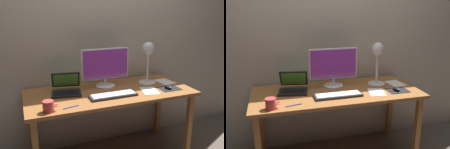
% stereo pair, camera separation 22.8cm
% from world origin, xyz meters
% --- Properties ---
extents(back_wall, '(4.80, 0.06, 2.60)m').
position_xyz_m(back_wall, '(0.00, 0.40, 1.30)').
color(back_wall, '#B2A893').
rests_on(back_wall, ground).
extents(desk, '(1.60, 0.70, 0.74)m').
position_xyz_m(desk, '(0.00, 0.00, 0.66)').
color(desk, '#935B2D').
rests_on(desk, ground).
extents(monitor, '(0.49, 0.20, 0.39)m').
position_xyz_m(monitor, '(0.01, 0.14, 0.95)').
color(monitor, silver).
rests_on(monitor, desk).
extents(keyboard_main, '(0.44, 0.14, 0.03)m').
position_xyz_m(keyboard_main, '(-0.02, -0.15, 0.75)').
color(keyboard_main, '#28282B').
rests_on(keyboard_main, desk).
extents(laptop, '(0.31, 0.33, 0.19)m').
position_xyz_m(laptop, '(-0.40, 0.12, 0.79)').
color(laptop, black).
rests_on(laptop, desk).
extents(desk_lamp, '(0.18, 0.18, 0.44)m').
position_xyz_m(desk_lamp, '(0.45, 0.08, 1.04)').
color(desk_lamp, beige).
rests_on(desk_lamp, desk).
extents(mousepad, '(0.20, 0.16, 0.00)m').
position_xyz_m(mousepad, '(0.58, -0.15, 0.74)').
color(mousepad, black).
rests_on(mousepad, desk).
extents(mouse, '(0.06, 0.10, 0.03)m').
position_xyz_m(mouse, '(0.56, -0.15, 0.76)').
color(mouse, black).
rests_on(mouse, mousepad).
extents(coffee_mug, '(0.12, 0.09, 0.09)m').
position_xyz_m(coffee_mug, '(-0.61, -0.27, 0.79)').
color(coffee_mug, '#CC3F3F').
rests_on(coffee_mug, desk).
extents(paper_sheet_near_mouse, '(0.19, 0.24, 0.00)m').
position_xyz_m(paper_sheet_near_mouse, '(0.36, -0.13, 0.74)').
color(paper_sheet_near_mouse, white).
rests_on(paper_sheet_near_mouse, desk).
extents(paper_sheet_by_keyboard, '(0.17, 0.23, 0.00)m').
position_xyz_m(paper_sheet_by_keyboard, '(0.66, 0.06, 0.74)').
color(paper_sheet_by_keyboard, white).
rests_on(paper_sheet_by_keyboard, desk).
extents(pen, '(0.14, 0.04, 0.01)m').
position_xyz_m(pen, '(-0.44, -0.25, 0.74)').
color(pen, '#2633A5').
rests_on(pen, desk).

